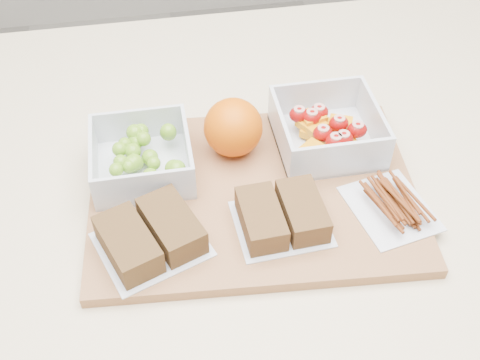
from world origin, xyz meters
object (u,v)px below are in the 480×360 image
at_px(orange, 233,127).
at_px(sandwich_bag_left, 150,235).
at_px(grape_container, 144,157).
at_px(sandwich_bag_center, 282,215).
at_px(cutting_board, 253,193).
at_px(fruit_container, 327,131).
at_px(pretzel_bag, 392,202).

relative_size(orange, sandwich_bag_left, 0.53).
bearing_deg(grape_container, sandwich_bag_center, -38.47).
bearing_deg(grape_container, sandwich_bag_left, -90.46).
bearing_deg(orange, sandwich_bag_center, -76.08).
bearing_deg(grape_container, orange, 8.23).
bearing_deg(cutting_board, orange, 103.67).
relative_size(grape_container, orange, 1.60).
bearing_deg(grape_container, cutting_board, -24.18).
height_order(orange, sandwich_bag_left, orange).
height_order(fruit_container, sandwich_bag_left, fruit_container).
xyz_separation_m(grape_container, pretzel_bag, (0.30, -0.12, -0.01)).
xyz_separation_m(sandwich_bag_center, pretzel_bag, (0.14, 0.00, -0.00)).
distance_m(sandwich_bag_left, pretzel_bag, 0.30).
bearing_deg(sandwich_bag_left, sandwich_bag_center, 1.60).
relative_size(fruit_container, sandwich_bag_left, 0.91).
distance_m(grape_container, pretzel_bag, 0.32).
height_order(cutting_board, fruit_container, fruit_container).
bearing_deg(pretzel_bag, grape_container, 157.30).
distance_m(cutting_board, fruit_container, 0.14).
xyz_separation_m(fruit_container, pretzel_bag, (0.05, -0.13, -0.01)).
height_order(fruit_container, orange, orange).
xyz_separation_m(sandwich_bag_left, pretzel_bag, (0.30, 0.01, -0.01)).
height_order(sandwich_bag_left, sandwich_bag_center, sandwich_bag_left).
bearing_deg(pretzel_bag, orange, 140.99).
xyz_separation_m(grape_container, orange, (0.12, 0.02, 0.02)).
bearing_deg(fruit_container, cutting_board, -149.39).
height_order(cutting_board, grape_container, grape_container).
bearing_deg(sandwich_bag_center, grape_container, 141.53).
bearing_deg(orange, cutting_board, -80.82).
xyz_separation_m(fruit_container, sandwich_bag_left, (-0.25, -0.14, -0.00)).
bearing_deg(sandwich_bag_center, sandwich_bag_left, -178.40).
distance_m(grape_container, sandwich_bag_left, 0.13).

